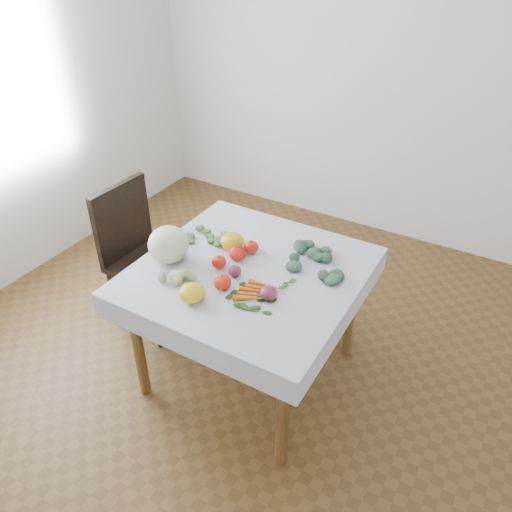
{
  "coord_description": "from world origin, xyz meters",
  "views": [
    {
      "loc": [
        1.09,
        -1.8,
        2.28
      ],
      "look_at": [
        0.02,
        0.05,
        0.82
      ],
      "focal_mm": 35.0,
      "sensor_mm": 36.0,
      "label": 1
    }
  ],
  "objects_px": {
    "chair": "(138,248)",
    "carrot_bunch": "(260,292)",
    "cabbage": "(169,244)",
    "heirloom_back": "(232,241)",
    "table": "(249,285)"
  },
  "relations": [
    {
      "from": "cabbage",
      "to": "heirloom_back",
      "type": "distance_m",
      "value": 0.35
    },
    {
      "from": "cabbage",
      "to": "carrot_bunch",
      "type": "bearing_deg",
      "value": -1.27
    },
    {
      "from": "table",
      "to": "heirloom_back",
      "type": "height_order",
      "value": "heirloom_back"
    },
    {
      "from": "table",
      "to": "cabbage",
      "type": "distance_m",
      "value": 0.48
    },
    {
      "from": "table",
      "to": "chair",
      "type": "height_order",
      "value": "chair"
    },
    {
      "from": "chair",
      "to": "cabbage",
      "type": "height_order",
      "value": "chair"
    },
    {
      "from": "chair",
      "to": "heirloom_back",
      "type": "height_order",
      "value": "chair"
    },
    {
      "from": "chair",
      "to": "carrot_bunch",
      "type": "distance_m",
      "value": 1.07
    },
    {
      "from": "cabbage",
      "to": "carrot_bunch",
      "type": "height_order",
      "value": "cabbage"
    },
    {
      "from": "cabbage",
      "to": "chair",
      "type": "bearing_deg",
      "value": 153.73
    },
    {
      "from": "chair",
      "to": "cabbage",
      "type": "bearing_deg",
      "value": -26.27
    },
    {
      "from": "chair",
      "to": "table",
      "type": "bearing_deg",
      "value": -5.92
    },
    {
      "from": "cabbage",
      "to": "carrot_bunch",
      "type": "relative_size",
      "value": 1.04
    },
    {
      "from": "chair",
      "to": "carrot_bunch",
      "type": "xyz_separation_m",
      "value": [
        1.02,
        -0.24,
        0.22
      ]
    },
    {
      "from": "table",
      "to": "heirloom_back",
      "type": "distance_m",
      "value": 0.27
    }
  ]
}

